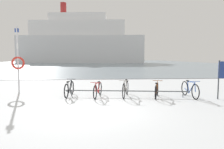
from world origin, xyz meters
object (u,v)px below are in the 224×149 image
at_px(bicycle_0, 69,89).
at_px(bicycle_4, 190,89).
at_px(bicycle_3, 157,90).
at_px(ferry_ship, 81,43).
at_px(bicycle_1, 98,90).
at_px(rescue_post, 18,61).
at_px(bicycle_2, 126,89).

bearing_deg(bicycle_0, bicycle_4, -6.90).
xyz_separation_m(bicycle_0, bicycle_3, (4.11, -0.62, -0.02)).
relative_size(bicycle_0, ferry_ship, 0.04).
xyz_separation_m(bicycle_1, rescue_post, (-4.14, 1.45, 1.34)).
xyz_separation_m(bicycle_0, ferry_ship, (-4.00, 61.00, 6.57)).
bearing_deg(bicycle_3, ferry_ship, 97.50).
distance_m(bicycle_0, bicycle_4, 5.72).
bearing_deg(bicycle_0, rescue_post, 157.70).
relative_size(bicycle_0, rescue_post, 0.48).
xyz_separation_m(bicycle_1, bicycle_2, (1.32, 0.00, 0.04)).
xyz_separation_m(bicycle_2, rescue_post, (-5.47, 1.44, 1.31)).
height_order(bicycle_2, rescue_post, rescue_post).
distance_m(bicycle_4, rescue_post, 8.75).
bearing_deg(rescue_post, bicycle_3, -14.30).
bearing_deg(bicycle_2, bicycle_3, -12.44).
distance_m(bicycle_3, ferry_ship, 62.49).
bearing_deg(bicycle_1, rescue_post, 160.75).
height_order(bicycle_4, rescue_post, rescue_post).
bearing_deg(ferry_ship, bicycle_1, -84.99).
relative_size(bicycle_0, bicycle_2, 0.96).
bearing_deg(rescue_post, bicycle_2, -14.78).
relative_size(bicycle_0, bicycle_1, 0.99).
bearing_deg(bicycle_1, bicycle_0, 167.29).
xyz_separation_m(bicycle_0, bicycle_4, (5.68, -0.69, 0.01)).
height_order(bicycle_1, bicycle_3, bicycle_1).
relative_size(bicycle_1, bicycle_2, 0.97).
relative_size(bicycle_1, rescue_post, 0.48).
bearing_deg(bicycle_3, bicycle_4, -2.58).
distance_m(bicycle_4, ferry_ship, 62.78).
bearing_deg(bicycle_4, rescue_post, 167.81).
relative_size(bicycle_0, bicycle_4, 0.94).
bearing_deg(bicycle_1, bicycle_3, -6.42).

